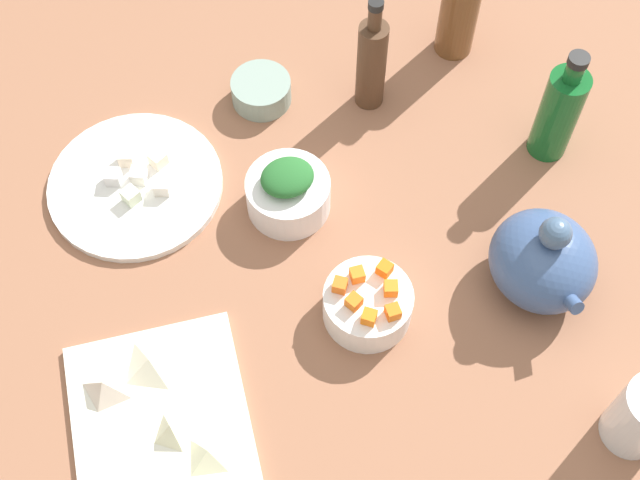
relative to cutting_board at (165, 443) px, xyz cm
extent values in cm
cube|color=#915E44|center=(-19.08, 27.28, -2.00)|extent=(190.00, 190.00, 3.00)
cube|color=white|center=(0.00, 0.00, 0.00)|extent=(33.33, 24.81, 1.00)
cylinder|color=white|center=(-39.28, 5.33, 0.10)|extent=(25.79, 25.79, 1.20)
cylinder|color=white|center=(-28.82, 25.81, 2.46)|extent=(12.16, 12.16, 5.92)
cylinder|color=white|center=(-8.78, 30.49, 2.22)|extent=(12.06, 12.06, 5.43)
cylinder|color=gray|center=(-49.09, 27.90, 1.56)|extent=(9.34, 9.34, 4.11)
ellipsoid|color=#3B5482|center=(-5.96, 54.38, 5.12)|extent=(15.19, 14.26, 11.23)
sphere|color=#435D7D|center=(-5.96, 54.38, 12.43)|extent=(4.25, 4.25, 4.25)
cylinder|color=#3B5482|center=(0.49, 54.38, 6.52)|extent=(5.38, 2.00, 3.93)
cylinder|color=#155C25|center=(-26.11, 66.21, 7.36)|extent=(5.91, 5.91, 15.71)
cylinder|color=#155C25|center=(-26.11, 66.21, 16.83)|extent=(2.66, 2.66, 3.24)
cylinder|color=black|center=(-26.11, 66.21, 19.05)|extent=(2.96, 2.96, 1.20)
cylinder|color=#4C3120|center=(-43.58, 43.88, 7.43)|extent=(4.47, 4.47, 15.85)
cylinder|color=#4C3120|center=(-43.58, 43.88, 17.33)|extent=(2.01, 2.01, 3.95)
cylinder|color=black|center=(-43.58, 43.88, 19.90)|extent=(2.24, 2.24, 1.20)
cylinder|color=brown|center=(-49.35, 60.74, 8.58)|extent=(6.14, 6.14, 18.16)
cube|color=orange|center=(-8.20, 28.18, 5.83)|extent=(2.45, 2.45, 1.80)
cube|color=orange|center=(-8.42, 33.42, 5.83)|extent=(2.27, 2.27, 1.80)
cube|color=orange|center=(-11.77, 29.96, 5.83)|extent=(1.91, 1.91, 1.80)
cube|color=orange|center=(-5.19, 32.44, 5.83)|extent=(1.82, 1.82, 1.80)
cube|color=orange|center=(-11.05, 27.13, 5.83)|extent=(2.50, 2.50, 1.80)
cube|color=orange|center=(-5.51, 29.28, 5.83)|extent=(2.52, 2.52, 1.80)
cube|color=orange|center=(-11.41, 33.71, 5.83)|extent=(2.51, 2.51, 1.80)
ellipsoid|color=#25632A|center=(-28.82, 25.81, 6.87)|extent=(7.32, 8.16, 2.90)
cube|color=#FBE7CA|center=(-43.29, 5.18, 1.80)|extent=(2.77, 2.77, 2.20)
cube|color=silver|center=(-36.49, 8.94, 1.80)|extent=(2.81, 2.81, 2.20)
cube|color=silver|center=(-40.50, 2.57, 1.80)|extent=(2.86, 2.86, 2.20)
cube|color=#F8E8CC|center=(-41.47, 9.55, 1.80)|extent=(2.99, 2.99, 2.20)
cube|color=#E6F1CC|center=(-36.45, 4.30, 1.80)|extent=(2.95, 2.95, 2.20)
cube|color=silver|center=(-39.52, 6.16, 1.80)|extent=(2.92, 2.92, 2.20)
pyramid|color=beige|center=(-0.76, 1.37, 2.04)|extent=(4.70, 4.48, 3.07)
pyramid|color=beige|center=(-10.41, 0.91, 1.68)|extent=(7.51, 7.43, 2.37)
pyramid|color=beige|center=(3.51, 4.94, 1.56)|extent=(6.46, 6.52, 2.12)
pyramid|color=beige|center=(-8.93, -5.33, 2.07)|extent=(6.26, 6.44, 3.13)
camera|label=1|loc=(36.83, 8.02, 107.60)|focal=48.84mm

